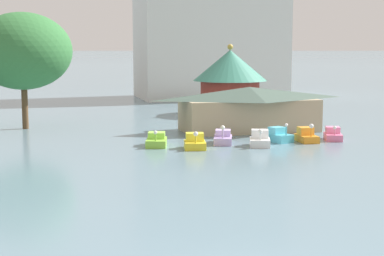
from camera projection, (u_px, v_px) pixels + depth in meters
The scene contains 11 objects.
pedal_boat_lime at pixel (156, 141), 50.12m from camera, with size 2.32×3.18×1.48m.
pedal_boat_yellow at pixel (195, 142), 48.80m from camera, with size 2.09×2.52×1.56m.
pedal_boat_lavender at pixel (223, 138), 51.36m from camera, with size 2.33×3.14×1.74m.
pedal_boat_white at pixel (260, 140), 50.00m from camera, with size 2.31×2.71×1.60m.
pedal_boat_cyan at pixel (279, 136), 52.34m from camera, with size 2.09×2.68×1.74m.
pedal_boat_orange at pixel (306, 136), 52.27m from camera, with size 1.56×2.52×1.74m.
pedal_boat_pink at pixel (333, 135), 53.31m from camera, with size 2.14×2.69×1.41m.
boathouse at pixel (249, 108), 58.90m from camera, with size 14.19×6.52×4.35m.
green_roof_pavilion at pixel (230, 79), 72.70m from camera, with size 9.02×9.02×8.58m.
shoreline_tree_tall_left at pixel (23, 51), 59.49m from camera, with size 9.81×9.81×11.70m.
background_building_block at pixel (210, 23), 96.07m from camera, with size 23.37×13.77×23.86m.
Camera 1 is at (-7.17, -18.62, 8.37)m, focal length 55.78 mm.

